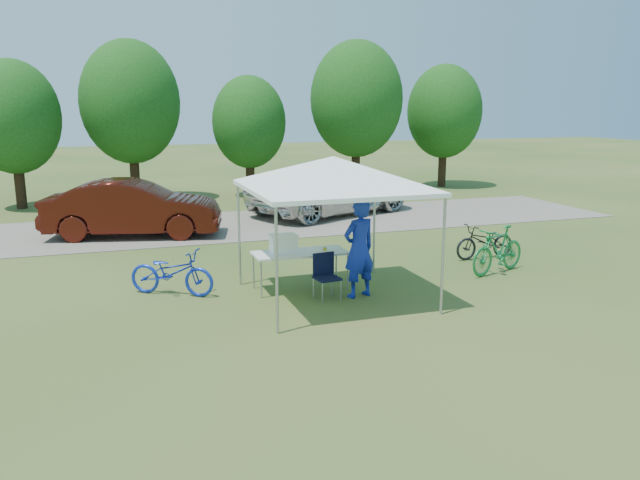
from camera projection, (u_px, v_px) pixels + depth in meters
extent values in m
plane|color=#2D5119|center=(333.00, 298.00, 12.03)|extent=(100.00, 100.00, 0.00)
cube|color=gray|center=(246.00, 224.00, 19.43)|extent=(24.00, 5.00, 0.02)
cylinder|color=#A5A5AA|center=(277.00, 271.00, 9.95)|extent=(0.05, 0.05, 2.10)
cylinder|color=#A5A5AA|center=(443.00, 257.00, 10.88)|extent=(0.05, 0.05, 2.10)
cylinder|color=#A5A5AA|center=(239.00, 235.00, 12.72)|extent=(0.05, 0.05, 2.10)
cylinder|color=#A5A5AA|center=(374.00, 226.00, 13.66)|extent=(0.05, 0.05, 2.10)
cube|color=white|center=(333.00, 188.00, 11.57)|extent=(3.15, 3.15, 0.08)
pyramid|color=white|center=(334.00, 156.00, 11.45)|extent=(4.53, 4.53, 0.55)
cylinder|color=#382314|center=(20.00, 184.00, 22.34)|extent=(0.36, 0.36, 1.75)
ellipsoid|color=#144711|center=(13.00, 117.00, 21.83)|extent=(3.20, 3.20, 4.00)
cylinder|color=#382314|center=(135.00, 175.00, 24.11)|extent=(0.36, 0.36, 2.03)
ellipsoid|color=#144711|center=(130.00, 102.00, 23.53)|extent=(3.71, 3.71, 4.64)
cylinder|color=#382314|center=(250.00, 177.00, 25.38)|extent=(0.36, 0.36, 1.61)
ellipsoid|color=#144711|center=(249.00, 122.00, 24.92)|extent=(2.94, 2.94, 3.68)
cylinder|color=#382314|center=(356.00, 168.00, 26.46)|extent=(0.36, 0.36, 2.10)
ellipsoid|color=#144711|center=(356.00, 99.00, 25.86)|extent=(3.84, 3.84, 4.80)
cylinder|color=#382314|center=(442.00, 167.00, 28.45)|extent=(0.36, 0.36, 1.82)
ellipsoid|color=#144711|center=(444.00, 111.00, 27.93)|extent=(3.33, 3.33, 4.16)
cube|color=white|center=(300.00, 253.00, 12.47)|extent=(1.89, 0.79, 0.04)
cylinder|color=#A5A5AA|center=(261.00, 280.00, 11.97)|extent=(0.04, 0.04, 0.73)
cylinder|color=#A5A5AA|center=(348.00, 272.00, 12.52)|extent=(0.04, 0.04, 0.73)
cylinder|color=#A5A5AA|center=(253.00, 271.00, 12.59)|extent=(0.04, 0.04, 0.73)
cylinder|color=#A5A5AA|center=(336.00, 264.00, 13.14)|extent=(0.04, 0.04, 0.73)
cube|color=black|center=(327.00, 278.00, 11.90)|extent=(0.50, 0.50, 0.04)
cube|color=black|center=(323.00, 264.00, 12.05)|extent=(0.44, 0.10, 0.44)
cylinder|color=#A5A5AA|center=(321.00, 293.00, 11.70)|extent=(0.02, 0.02, 0.39)
cylinder|color=#A5A5AA|center=(340.00, 291.00, 11.82)|extent=(0.02, 0.02, 0.39)
cylinder|color=#A5A5AA|center=(314.00, 287.00, 12.06)|extent=(0.02, 0.02, 0.39)
cylinder|color=#A5A5AA|center=(333.00, 285.00, 12.19)|extent=(0.02, 0.02, 0.39)
cube|color=white|center=(283.00, 245.00, 12.32)|extent=(0.50, 0.33, 0.33)
cube|color=white|center=(283.00, 236.00, 12.28)|extent=(0.52, 0.36, 0.04)
cylinder|color=gold|center=(325.00, 249.00, 12.57)|extent=(0.08, 0.08, 0.06)
imported|color=#1528AB|center=(359.00, 249.00, 11.94)|extent=(0.80, 0.63, 1.91)
imported|color=#1530B9|center=(172.00, 272.00, 12.16)|extent=(1.79, 1.42, 0.91)
imported|color=#1C803E|center=(498.00, 250.00, 13.74)|extent=(1.81, 1.05, 1.05)
imported|color=black|center=(485.00, 241.00, 15.08)|extent=(1.65, 0.68, 0.85)
imported|color=silver|center=(332.00, 189.00, 21.27)|extent=(6.57, 4.84, 1.66)
imported|color=#42120B|center=(133.00, 208.00, 17.51)|extent=(5.07, 2.73, 1.59)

